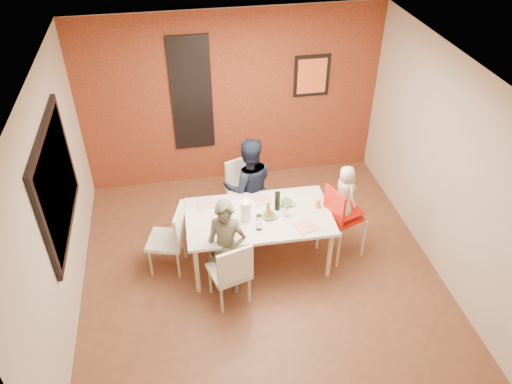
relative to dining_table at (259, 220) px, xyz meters
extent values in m
plane|color=brown|center=(-0.02, -0.20, -0.69)|extent=(4.50, 4.50, 0.00)
cube|color=white|center=(-0.02, -0.20, 2.01)|extent=(4.50, 4.50, 0.02)
cube|color=beige|center=(-0.02, 2.05, 0.66)|extent=(4.50, 0.02, 2.70)
cube|color=beige|center=(-0.02, -2.45, 0.66)|extent=(4.50, 0.02, 2.70)
cube|color=beige|center=(-2.27, -0.20, 0.66)|extent=(0.02, 4.50, 2.70)
cube|color=beige|center=(2.23, -0.20, 0.66)|extent=(0.02, 4.50, 2.70)
cube|color=maroon|center=(-0.02, 2.03, 0.66)|extent=(4.50, 0.02, 2.70)
cube|color=black|center=(-2.24, 0.00, 0.86)|extent=(0.05, 1.70, 1.30)
cube|color=black|center=(-2.22, 0.00, 0.86)|extent=(0.02, 1.55, 1.15)
cube|color=silver|center=(-0.62, 2.01, 0.81)|extent=(0.55, 0.03, 1.70)
cube|color=black|center=(-0.62, 2.01, 0.81)|extent=(0.60, 0.03, 1.76)
cube|color=black|center=(1.18, 2.01, 0.96)|extent=(0.54, 0.03, 0.64)
cube|color=orange|center=(1.18, 1.99, 0.96)|extent=(0.44, 0.01, 0.54)
cube|color=silver|center=(0.00, 0.00, 0.05)|extent=(1.83, 1.05, 0.04)
cylinder|color=beige|center=(-0.83, -0.40, -0.33)|extent=(0.06, 0.06, 0.71)
cylinder|color=beige|center=(-0.82, 0.44, -0.33)|extent=(0.06, 0.06, 0.71)
cylinder|color=beige|center=(0.82, -0.44, -0.33)|extent=(0.06, 0.06, 0.71)
cylinder|color=beige|center=(0.83, 0.40, -0.33)|extent=(0.06, 0.06, 0.71)
cube|color=silver|center=(-0.47, -0.58, -0.24)|extent=(0.54, 0.54, 0.05)
cube|color=silver|center=(-0.41, -0.77, 0.00)|extent=(0.43, 0.16, 0.49)
cylinder|color=tan|center=(-0.34, -0.36, -0.47)|extent=(0.04, 0.04, 0.43)
cylinder|color=tan|center=(-0.25, -0.70, -0.47)|extent=(0.04, 0.04, 0.43)
cylinder|color=tan|center=(-0.69, -0.46, -0.47)|extent=(0.04, 0.04, 0.43)
cylinder|color=tan|center=(-0.59, -0.80, -0.47)|extent=(0.04, 0.04, 0.43)
cube|color=white|center=(-0.01, 0.83, -0.23)|extent=(0.58, 0.58, 0.05)
cube|color=white|center=(-0.08, 1.02, 0.02)|extent=(0.43, 0.20, 0.50)
cylinder|color=#BDAD8C|center=(-0.11, 0.60, -0.47)|extent=(0.04, 0.04, 0.44)
cylinder|color=#BDAD8C|center=(-0.25, 0.93, -0.47)|extent=(0.04, 0.04, 0.44)
cylinder|color=#BDAD8C|center=(0.23, 0.73, -0.47)|extent=(0.04, 0.04, 0.44)
cylinder|color=#BDAD8C|center=(0.09, 1.07, -0.47)|extent=(0.04, 0.04, 0.44)
cube|color=white|center=(-1.17, 0.09, -0.24)|extent=(0.55, 0.55, 0.05)
cube|color=white|center=(-0.98, 0.04, 0.01)|extent=(0.16, 0.43, 0.50)
cylinder|color=#BFA68E|center=(-1.29, 0.31, -0.47)|extent=(0.04, 0.04, 0.43)
cylinder|color=#BFA68E|center=(-0.95, 0.21, -0.47)|extent=(0.04, 0.04, 0.43)
cylinder|color=#BFA68E|center=(-1.40, -0.03, -0.47)|extent=(0.04, 0.04, 0.43)
cylinder|color=#BFA68E|center=(-1.05, -0.13, -0.47)|extent=(0.04, 0.04, 0.43)
cube|color=red|center=(1.10, -0.05, -0.07)|extent=(0.49, 0.49, 0.06)
cube|color=red|center=(0.93, -0.11, 0.18)|extent=(0.17, 0.37, 0.45)
cube|color=red|center=(1.10, -0.05, 0.03)|extent=(0.49, 0.49, 0.02)
cylinder|color=beige|center=(1.37, -0.17, -0.39)|extent=(0.04, 0.04, 0.59)
cylinder|color=beige|center=(0.97, -0.32, -0.39)|extent=(0.04, 0.04, 0.59)
cylinder|color=beige|center=(1.22, 0.22, -0.39)|extent=(0.04, 0.04, 0.59)
cylinder|color=beige|center=(0.82, 0.07, -0.39)|extent=(0.04, 0.04, 0.59)
imported|color=brown|center=(-0.47, -0.42, -0.02)|extent=(0.56, 0.47, 1.33)
imported|color=black|center=(-0.01, 0.67, 0.03)|extent=(0.70, 0.55, 1.44)
imported|color=beige|center=(1.08, -0.05, 0.32)|extent=(0.32, 0.41, 0.73)
cube|color=white|center=(-0.39, -0.30, 0.07)|extent=(0.30, 0.30, 0.01)
cube|color=white|center=(0.11, 0.29, 0.07)|extent=(0.23, 0.23, 0.01)
cube|color=white|center=(0.52, -0.31, 0.07)|extent=(0.30, 0.30, 0.01)
cube|color=white|center=(-0.62, 0.35, 0.07)|extent=(0.24, 0.24, 0.01)
imported|color=white|center=(0.12, -0.05, 0.09)|extent=(0.25, 0.25, 0.05)
imported|color=white|center=(0.40, 0.17, 0.09)|extent=(0.26, 0.26, 0.05)
cylinder|color=black|center=(0.25, 0.08, 0.20)|extent=(0.07, 0.07, 0.26)
cylinder|color=silver|center=(-0.05, -0.25, 0.17)|extent=(0.07, 0.07, 0.21)
cylinder|color=silver|center=(0.33, -0.06, 0.16)|extent=(0.06, 0.06, 0.18)
cylinder|color=white|center=(-0.17, -0.06, 0.21)|extent=(0.12, 0.12, 0.28)
cylinder|color=red|center=(0.12, -0.08, 0.14)|extent=(0.04, 0.04, 0.15)
cylinder|color=#377B29|center=(0.13, 0.05, 0.14)|extent=(0.04, 0.04, 0.14)
cylinder|color=brown|center=(0.12, 0.04, 0.13)|extent=(0.03, 0.03, 0.12)
cylinder|color=orange|center=(0.77, 0.02, 0.12)|extent=(0.06, 0.06, 0.11)
camera|label=1|loc=(-0.91, -4.71, 4.00)|focal=35.00mm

